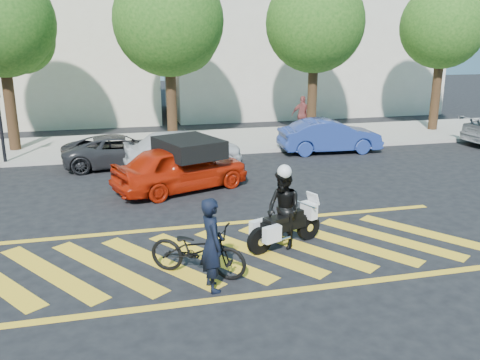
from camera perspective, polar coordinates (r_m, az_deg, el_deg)
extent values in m
plane|color=black|center=(11.42, -0.49, -8.32)|extent=(90.00, 90.00, 0.00)
cube|color=#9E998E|center=(22.74, -7.53, 4.11)|extent=(60.00, 5.00, 0.15)
cube|color=yellow|center=(11.27, -20.46, -9.74)|extent=(2.43, 3.21, 0.01)
cube|color=yellow|center=(11.17, -14.79, -9.44)|extent=(2.43, 3.21, 0.01)
cube|color=yellow|center=(11.19, -9.09, -9.05)|extent=(2.43, 3.21, 0.01)
cube|color=yellow|center=(11.31, -3.48, -8.58)|extent=(2.43, 3.21, 0.01)
cube|color=yellow|center=(11.54, 1.95, -8.05)|extent=(2.43, 3.21, 0.01)
cube|color=yellow|center=(11.86, 7.12, -7.47)|extent=(2.43, 3.21, 0.01)
cube|color=yellow|center=(12.28, 11.96, -6.88)|extent=(2.43, 3.21, 0.01)
cube|color=yellow|center=(12.77, 16.44, -6.28)|extent=(2.43, 3.21, 0.01)
cube|color=yellow|center=(13.34, 20.56, -5.70)|extent=(2.43, 3.21, 0.01)
cube|color=yellow|center=(9.78, 2.16, -12.74)|extent=(12.00, 0.20, 0.01)
cube|color=yellow|center=(13.14, -2.41, -4.98)|extent=(12.00, 0.20, 0.01)
cube|color=beige|center=(31.63, -24.97, 15.11)|extent=(16.00, 8.00, 10.00)
cube|color=beige|center=(33.16, 6.55, 17.28)|extent=(16.00, 8.00, 11.00)
cylinder|color=black|center=(22.67, -24.40, 7.74)|extent=(0.44, 0.44, 4.00)
sphere|color=#1B4A13|center=(22.51, -25.35, 15.68)|extent=(4.20, 4.20, 4.20)
sphere|color=#1B4A13|center=(22.70, -23.49, 14.28)|extent=(2.73, 2.73, 2.73)
cylinder|color=black|center=(22.42, -7.71, 8.93)|extent=(0.44, 0.44, 4.00)
sphere|color=#1B4A13|center=(22.27, -8.03, 17.30)|extent=(4.60, 4.60, 4.60)
sphere|color=#1B4A13|center=(22.63, -6.48, 15.58)|extent=(2.99, 2.99, 2.99)
cylinder|color=black|center=(24.00, 8.11, 9.38)|extent=(0.44, 0.44, 4.00)
sphere|color=#1B4A13|center=(23.86, 8.42, 17.05)|extent=(4.40, 4.40, 4.40)
sphere|color=#1B4A13|center=(24.36, 9.44, 15.43)|extent=(2.86, 2.86, 2.86)
cylinder|color=black|center=(27.10, 21.15, 9.22)|extent=(0.44, 0.44, 4.00)
sphere|color=#1B4A13|center=(26.96, 21.83, 15.75)|extent=(4.00, 4.00, 4.00)
sphere|color=#1B4A13|center=(27.55, 22.39, 14.42)|extent=(2.60, 2.60, 2.60)
cylinder|color=black|center=(20.58, -25.31, 5.80)|extent=(0.12, 0.12, 3.20)
imported|color=black|center=(9.61, -3.18, -7.24)|extent=(0.53, 0.72, 1.83)
imported|color=black|center=(10.32, -4.78, -7.84)|extent=(2.12, 1.68, 1.08)
cylinder|color=black|center=(11.32, 2.23, -6.85)|extent=(0.62, 0.35, 0.62)
cylinder|color=silver|center=(11.32, 2.23, -6.85)|extent=(0.23, 0.21, 0.19)
cylinder|color=black|center=(12.21, 7.67, -5.25)|extent=(0.62, 0.35, 0.62)
cylinder|color=silver|center=(12.21, 7.67, -5.25)|extent=(0.23, 0.21, 0.19)
cube|color=black|center=(11.64, 4.91, -5.01)|extent=(1.18, 0.66, 0.28)
cube|color=black|center=(11.75, 5.98, -3.86)|extent=(0.49, 0.42, 0.21)
cube|color=black|center=(11.44, 4.03, -4.47)|extent=(0.60, 0.49, 0.11)
cube|color=silver|center=(12.06, 7.75, -3.38)|extent=(0.34, 0.44, 0.37)
cube|color=silver|center=(11.51, 2.09, -5.36)|extent=(0.45, 0.31, 0.36)
cube|color=silver|center=(11.16, 3.62, -6.09)|extent=(0.45, 0.31, 0.36)
imported|color=black|center=(11.53, 4.91, -3.33)|extent=(0.95, 1.06, 1.80)
imported|color=#B11D08|center=(15.89, -6.63, 1.40)|extent=(4.60, 3.10, 1.45)
imported|color=black|center=(19.29, -13.26, 3.23)|extent=(4.34, 2.27, 1.16)
imported|color=silver|center=(18.51, -6.41, 3.50)|extent=(4.39, 2.04, 1.46)
imported|color=navy|center=(21.33, 10.04, 4.90)|extent=(4.24, 1.67, 1.37)
imported|color=brown|center=(24.39, 7.06, 7.25)|extent=(1.13, 0.84, 1.79)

